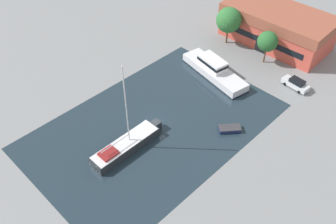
{
  "coord_description": "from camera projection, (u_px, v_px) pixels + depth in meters",
  "views": [
    {
      "loc": [
        29.21,
        -26.71,
        39.15
      ],
      "look_at": [
        0.0,
        2.75,
        1.0
      ],
      "focal_mm": 40.0,
      "sensor_mm": 36.0,
      "label": 1
    }
  ],
  "objects": [
    {
      "name": "water_canal",
      "position": [
        155.0,
        126.0,
        55.6
      ],
      "size": [
        23.91,
        36.65,
        0.01
      ],
      "primitive_type": "cube",
      "color": "#1E2D38",
      "rests_on": "ground"
    },
    {
      "name": "quay_tree_near_building",
      "position": [
        268.0,
        42.0,
        64.8
      ],
      "size": [
        3.6,
        3.6,
        6.11
      ],
      "color": "brown",
      "rests_on": "ground"
    },
    {
      "name": "warehouse_building",
      "position": [
        277.0,
        26.0,
        70.57
      ],
      "size": [
        20.52,
        11.02,
        6.55
      ],
      "rotation": [
        0.0,
        0.0,
        0.03
      ],
      "color": "#C64C3D",
      "rests_on": "ground"
    },
    {
      "name": "quay_tree_by_water",
      "position": [
        229.0,
        20.0,
        69.27
      ],
      "size": [
        4.76,
        4.76,
        7.21
      ],
      "color": "brown",
      "rests_on": "ground"
    },
    {
      "name": "ground_plane",
      "position": [
        155.0,
        126.0,
        55.6
      ],
      "size": [
        440.0,
        440.0,
        0.0
      ],
      "primitive_type": "plane",
      "color": "gray"
    },
    {
      "name": "parked_car",
      "position": [
        296.0,
        84.0,
        61.68
      ],
      "size": [
        4.66,
        2.07,
        1.7
      ],
      "rotation": [
        0.0,
        0.0,
        1.49
      ],
      "color": "silver",
      "rests_on": "ground"
    },
    {
      "name": "sailboat_moored",
      "position": [
        126.0,
        145.0,
        51.69
      ],
      "size": [
        2.71,
        11.78,
        13.8
      ],
      "rotation": [
        0.0,
        0.0,
        0.0
      ],
      "color": "#23282D",
      "rests_on": "water_canal"
    },
    {
      "name": "motor_cruiser",
      "position": [
        214.0,
        70.0,
        64.07
      ],
      "size": [
        13.93,
        6.08,
        3.11
      ],
      "rotation": [
        0.0,
        0.0,
        1.39
      ],
      "color": "silver",
      "rests_on": "water_canal"
    },
    {
      "name": "small_dinghy",
      "position": [
        230.0,
        129.0,
        54.65
      ],
      "size": [
        3.22,
        3.43,
        0.67
      ],
      "rotation": [
        0.0,
        0.0,
        2.44
      ],
      "color": "#19234C",
      "rests_on": "water_canal"
    }
  ]
}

